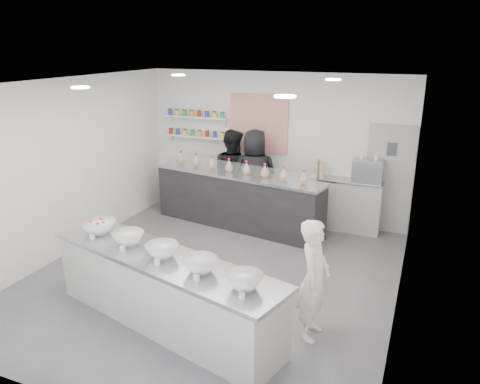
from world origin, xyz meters
name	(u,v)px	position (x,y,z in m)	size (l,w,h in m)	color
floor	(213,276)	(0.00, 0.00, 0.00)	(6.00, 6.00, 0.00)	#515156
ceiling	(210,83)	(0.00, 0.00, 3.00)	(6.00, 6.00, 0.00)	white
back_wall	(275,147)	(0.00, 3.00, 1.50)	(5.50, 5.50, 0.00)	white
left_wall	(66,168)	(-2.75, 0.00, 1.50)	(6.00, 6.00, 0.00)	white
right_wall	(406,210)	(2.75, 0.00, 1.50)	(6.00, 6.00, 0.00)	white
back_door	(389,180)	(2.30, 2.97, 1.05)	(0.88, 0.04, 2.10)	#9F9F9C
pattern_panel	(259,124)	(-0.35, 2.98, 1.95)	(1.25, 0.03, 1.20)	#C63F2E
jar_shelf_lower	(197,136)	(-1.75, 2.90, 1.60)	(1.45, 0.22, 0.04)	silver
jar_shelf_upper	(196,117)	(-1.75, 2.90, 2.02)	(1.45, 0.22, 0.04)	silver
preserve_jars	(196,124)	(-1.75, 2.88, 1.88)	(1.45, 0.10, 0.56)	red
downlight_0	(80,87)	(-1.40, -1.00, 2.98)	(0.24, 0.24, 0.02)	white
downlight_1	(285,96)	(1.40, -1.00, 2.98)	(0.24, 0.24, 0.02)	white
downlight_2	(178,75)	(-1.40, 1.60, 2.98)	(0.24, 0.24, 0.02)	white
downlight_3	(333,80)	(1.40, 1.60, 2.98)	(0.24, 0.24, 0.02)	white
prep_counter	(164,291)	(-0.03, -1.40, 0.48)	(3.52, 0.80, 0.96)	#A6A6A1
back_bar	(238,200)	(-0.46, 2.11, 0.56)	(3.59, 0.66, 1.11)	black
sneeze_guard	(229,169)	(-0.51, 1.80, 1.26)	(3.54, 0.02, 0.30)	white
espresso_ledge	(345,205)	(1.55, 2.78, 0.51)	(1.37, 0.44, 1.02)	#A6A6A1
espresso_machine	(368,171)	(1.92, 2.78, 1.23)	(0.56, 0.38, 0.42)	#93969E
cup_stacks	(320,168)	(1.00, 2.78, 1.19)	(0.24, 0.24, 0.35)	tan
prep_bowls	(162,251)	(-0.03, -1.40, 1.05)	(3.03, 0.53, 0.17)	white
label_cards	(149,274)	(0.11, -1.92, 0.99)	(2.66, 0.04, 0.07)	white
cookie_bags	(238,166)	(-0.46, 2.11, 1.25)	(2.96, 0.16, 0.28)	pink
woman_prep	(314,280)	(1.81, -0.93, 0.78)	(0.57, 0.37, 1.56)	white
staff_left	(233,174)	(-0.78, 2.60, 0.94)	(0.91, 0.71, 1.87)	black
staff_right	(255,177)	(-0.24, 2.48, 0.96)	(0.94, 0.61, 1.93)	black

